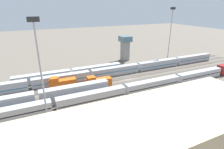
# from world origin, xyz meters

# --- Properties ---
(ground_plane) EXTENTS (400.00, 400.00, 0.00)m
(ground_plane) POSITION_xyz_m (0.00, 0.00, 0.00)
(ground_plane) COLOR #60594F
(track_bed_0) EXTENTS (140.00, 2.80, 0.12)m
(track_bed_0) POSITION_xyz_m (0.00, -12.50, 0.06)
(track_bed_0) COLOR #4C443D
(track_bed_0) RESTS_ON ground_plane
(track_bed_1) EXTENTS (140.00, 2.80, 0.12)m
(track_bed_1) POSITION_xyz_m (0.00, -7.50, 0.06)
(track_bed_1) COLOR #4C443D
(track_bed_1) RESTS_ON ground_plane
(track_bed_2) EXTENTS (140.00, 2.80, 0.12)m
(track_bed_2) POSITION_xyz_m (0.00, -2.50, 0.06)
(track_bed_2) COLOR #4C443D
(track_bed_2) RESTS_ON ground_plane
(track_bed_3) EXTENTS (140.00, 2.80, 0.12)m
(track_bed_3) POSITION_xyz_m (0.00, 2.50, 0.06)
(track_bed_3) COLOR #4C443D
(track_bed_3) RESTS_ON ground_plane
(track_bed_4) EXTENTS (140.00, 2.80, 0.12)m
(track_bed_4) POSITION_xyz_m (0.00, 7.50, 0.06)
(track_bed_4) COLOR #3D3833
(track_bed_4) RESTS_ON ground_plane
(track_bed_5) EXTENTS (140.00, 2.80, 0.12)m
(track_bed_5) POSITION_xyz_m (0.00, 12.50, 0.06)
(track_bed_5) COLOR #3D3833
(track_bed_5) RESTS_ON ground_plane
(train_on_track_2) EXTENTS (10.00, 3.00, 5.00)m
(train_on_track_2) POSITION_xyz_m (28.11, -2.50, 2.16)
(train_on_track_2) COLOR #D85914
(train_on_track_2) RESTS_ON ground_plane
(train_on_track_5) EXTENTS (114.80, 3.06, 4.40)m
(train_on_track_5) POSITION_xyz_m (-0.83, 12.50, 2.07)
(train_on_track_5) COLOR maroon
(train_on_track_5) RESTS_ON ground_plane
(train_on_track_1) EXTENTS (119.80, 3.06, 3.80)m
(train_on_track_1) POSITION_xyz_m (3.06, -7.50, 2.00)
(train_on_track_1) COLOR #A8AAB2
(train_on_track_1) RESTS_ON ground_plane
(train_on_track_3) EXTENTS (10.00, 3.00, 5.00)m
(train_on_track_3) POSITION_xyz_m (15.38, 2.50, 2.16)
(train_on_track_3) COLOR #D85914
(train_on_track_3) RESTS_ON ground_plane
(train_on_track_0) EXTENTS (47.20, 3.00, 3.80)m
(train_on_track_0) POSITION_xyz_m (22.25, -12.50, 2.02)
(train_on_track_0) COLOR #B7BABF
(train_on_track_0) RESTS_ON ground_plane
(train_on_track_4) EXTENTS (47.20, 3.00, 5.00)m
(train_on_track_4) POSITION_xyz_m (37.54, 7.50, 2.62)
(train_on_track_4) COLOR #A8AAB2
(train_on_track_4) RESTS_ON ground_plane
(light_mast_0) EXTENTS (2.80, 0.70, 29.20)m
(light_mast_0) POSITION_xyz_m (-33.32, -14.75, 18.42)
(light_mast_0) COLOR #9EA0A5
(light_mast_0) RESTS_ON ground_plane
(light_mast_1) EXTENTS (2.80, 0.70, 27.64)m
(light_mast_1) POSITION_xyz_m (35.63, 15.71, 17.57)
(light_mast_1) COLOR #9EA0A5
(light_mast_1) RESTS_ON ground_plane
(control_tower) EXTENTS (6.00, 6.00, 13.88)m
(control_tower) POSITION_xyz_m (-12.50, -27.28, 8.09)
(control_tower) COLOR gray
(control_tower) RESTS_ON ground_plane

